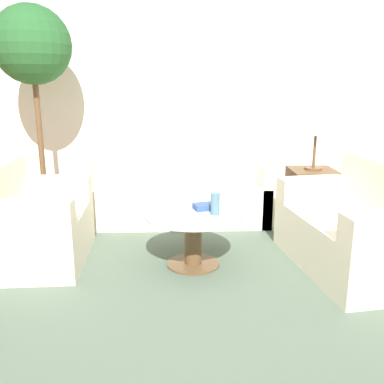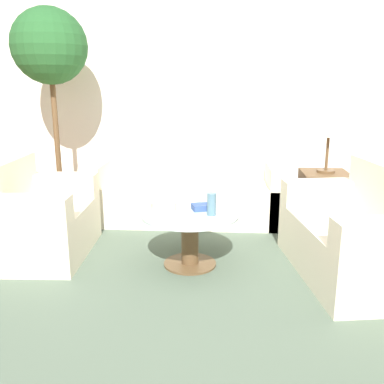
# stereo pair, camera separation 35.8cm
# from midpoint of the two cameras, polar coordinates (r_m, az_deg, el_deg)

# --- Properties ---
(ground_plane) EXTENTS (14.00, 14.00, 0.00)m
(ground_plane) POSITION_cam_midpoint_polar(r_m,az_deg,el_deg) (2.94, 3.30, -15.11)
(ground_plane) COLOR #8E603D
(wall_back) EXTENTS (10.00, 0.06, 2.60)m
(wall_back) POSITION_cam_midpoint_polar(r_m,az_deg,el_deg) (5.39, 3.85, 12.92)
(wall_back) COLOR white
(wall_back) RESTS_ON ground_plane
(rug) EXTENTS (3.51, 3.36, 0.01)m
(rug) POSITION_cam_midpoint_polar(r_m,az_deg,el_deg) (3.53, 2.67, -9.68)
(rug) COLOR #4C5B4C
(rug) RESTS_ON ground_plane
(sofa_main) EXTENTS (2.08, 0.79, 0.86)m
(sofa_main) POSITION_cam_midpoint_polar(r_m,az_deg,el_deg) (4.63, 1.59, -0.03)
(sofa_main) COLOR beige
(sofa_main) RESTS_ON ground_plane
(armchair) EXTENTS (0.77, 1.03, 0.83)m
(armchair) POSITION_cam_midpoint_polar(r_m,az_deg,el_deg) (3.81, -17.49, -3.94)
(armchair) COLOR beige
(armchair) RESTS_ON ground_plane
(loveseat) EXTENTS (0.93, 1.38, 0.85)m
(loveseat) POSITION_cam_midpoint_polar(r_m,az_deg,el_deg) (3.56, 24.18, -5.85)
(loveseat) COLOR beige
(loveseat) RESTS_ON ground_plane
(coffee_table) EXTENTS (0.77, 0.77, 0.44)m
(coffee_table) POSITION_cam_midpoint_polar(r_m,az_deg,el_deg) (3.42, 2.73, -5.41)
(coffee_table) COLOR brown
(coffee_table) RESTS_ON ground_plane
(side_table) EXTENTS (0.47, 0.47, 0.55)m
(side_table) POSITION_cam_midpoint_polar(r_m,az_deg,el_deg) (4.69, 19.26, -0.81)
(side_table) COLOR brown
(side_table) RESTS_ON ground_plane
(table_lamp) EXTENTS (0.28, 0.28, 0.63)m
(table_lamp) POSITION_cam_midpoint_polar(r_m,az_deg,el_deg) (4.56, 20.05, 8.39)
(table_lamp) COLOR brown
(table_lamp) RESTS_ON side_table
(potted_plant) EXTENTS (0.81, 0.81, 2.22)m
(potted_plant) POSITION_cam_midpoint_polar(r_m,az_deg,el_deg) (4.97, -16.36, 16.82)
(potted_plant) COLOR #93704C
(potted_plant) RESTS_ON ground_plane
(vase) EXTENTS (0.07, 0.07, 0.18)m
(vase) POSITION_cam_midpoint_polar(r_m,az_deg,el_deg) (3.32, 5.72, -1.67)
(vase) COLOR slate
(vase) RESTS_ON coffee_table
(bowl) EXTENTS (0.21, 0.21, 0.06)m
(bowl) POSITION_cam_midpoint_polar(r_m,az_deg,el_deg) (3.47, -0.86, -1.87)
(bowl) COLOR beige
(bowl) RESTS_ON coffee_table
(book_stack) EXTENTS (0.19, 0.17, 0.05)m
(book_stack) POSITION_cam_midpoint_polar(r_m,az_deg,el_deg) (3.47, 4.35, -2.04)
(book_stack) COLOR #334C8C
(book_stack) RESTS_ON coffee_table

